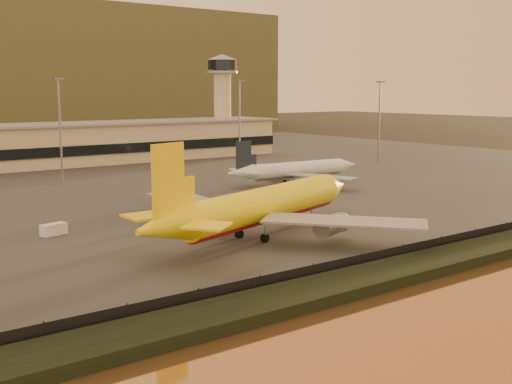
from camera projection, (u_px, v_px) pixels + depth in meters
ground at (325, 246)px, 94.50m from camera, size 900.00×900.00×0.00m
embankment at (417, 267)px, 80.96m from camera, size 320.00×7.00×1.40m
tarmac at (79, 177)px, 169.55m from camera, size 320.00×220.00×0.20m
perimeter_fence at (393, 256)px, 84.03m from camera, size 300.00×0.05×2.20m
control_tower at (222, 93)px, 236.10m from camera, size 11.20×11.20×35.50m
apron_light_masts at (165, 119)px, 160.19m from camera, size 152.20×12.20×25.40m
dhl_cargo_jet at (263, 206)px, 99.17m from camera, size 52.29×49.86×15.97m
white_narrowbody_jet at (296, 170)px, 156.69m from camera, size 38.38×37.41×11.03m
gse_vehicle_yellow at (216, 208)px, 118.27m from camera, size 4.98×3.64×2.04m
gse_vehicle_white at (54, 229)px, 100.85m from camera, size 4.30×2.72×1.79m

